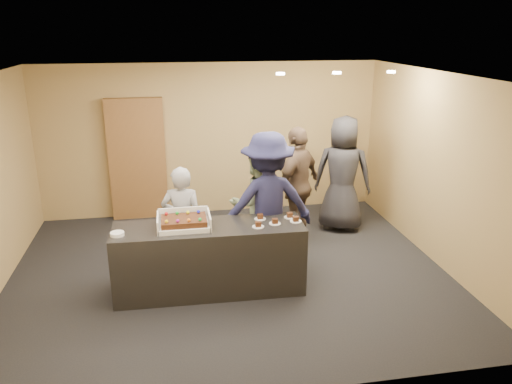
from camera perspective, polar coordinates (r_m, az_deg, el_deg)
room at (r=6.58m, az=-3.22°, el=1.33°), size 6.04×6.00×2.70m
serving_counter at (r=6.48m, az=-5.32°, el=-7.59°), size 2.42×0.75×0.90m
storage_cabinet at (r=8.96m, az=-13.39°, el=3.62°), size 0.97×0.15×2.14m
cake_box at (r=6.29m, az=-8.23°, el=-3.61°), size 0.65×0.45×0.19m
sheet_cake at (r=6.24m, az=-8.25°, el=-3.25°), size 0.56×0.38×0.11m
plate_stack at (r=6.21m, az=-15.58°, el=-4.64°), size 0.17×0.17×0.04m
slice_a at (r=6.23m, az=0.24°, el=-3.81°), size 0.15×0.15×0.07m
slice_b at (r=6.48m, az=0.48°, el=-2.92°), size 0.15×0.15×0.07m
slice_c at (r=6.34m, az=2.17°, el=-3.45°), size 0.15×0.15×0.07m
slice_d at (r=6.55m, az=3.87°, el=-2.74°), size 0.15×0.15×0.07m
slice_e at (r=6.42m, az=4.57°, el=-3.19°), size 0.15×0.15×0.07m
person_server_grey at (r=6.83m, az=-8.40°, el=-3.36°), size 0.62×0.46×1.54m
person_sage_man at (r=7.29m, az=-0.04°, el=-1.20°), size 0.96×0.85×1.67m
person_navy_man at (r=6.79m, az=1.32°, el=-1.33°), size 1.32×0.82×1.98m
person_brown_extra at (r=7.82m, az=4.80°, el=0.82°), size 1.09×1.08×1.85m
person_dark_suit at (r=8.36m, az=9.87°, el=2.06°), size 1.11×0.94×1.93m
ceiling_spotlights at (r=7.17m, az=9.23°, el=13.30°), size 1.72×0.12×0.03m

